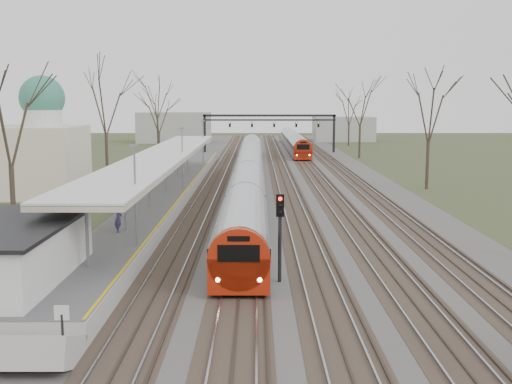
{
  "coord_description": "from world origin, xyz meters",
  "views": [
    {
      "loc": [
        -1.78,
        -16.91,
        8.1
      ],
      "look_at": [
        -1.82,
        26.21,
        2.0
      ],
      "focal_mm": 45.0,
      "sensor_mm": 36.0,
      "label": 1
    }
  ],
  "objects_px": {
    "passenger": "(118,218)",
    "signal_post": "(280,224)",
    "train_near": "(249,170)",
    "train_far": "(294,141)"
  },
  "relations": [
    {
      "from": "train_near",
      "to": "train_far",
      "type": "height_order",
      "value": "same"
    },
    {
      "from": "passenger",
      "to": "signal_post",
      "type": "relative_size",
      "value": 0.41
    },
    {
      "from": "train_far",
      "to": "signal_post",
      "type": "distance_m",
      "value": 80.92
    },
    {
      "from": "train_near",
      "to": "passenger",
      "type": "relative_size",
      "value": 45.09
    },
    {
      "from": "train_far",
      "to": "train_near",
      "type": "bearing_deg",
      "value": -98.66
    },
    {
      "from": "train_far",
      "to": "signal_post",
      "type": "xyz_separation_m",
      "value": [
        -5.25,
        -80.74,
        1.25
      ]
    },
    {
      "from": "signal_post",
      "to": "passenger",
      "type": "bearing_deg",
      "value": 142.83
    },
    {
      "from": "train_near",
      "to": "signal_post",
      "type": "relative_size",
      "value": 18.34
    },
    {
      "from": "train_near",
      "to": "passenger",
      "type": "distance_m",
      "value": 29.12
    },
    {
      "from": "train_far",
      "to": "signal_post",
      "type": "height_order",
      "value": "signal_post"
    }
  ]
}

